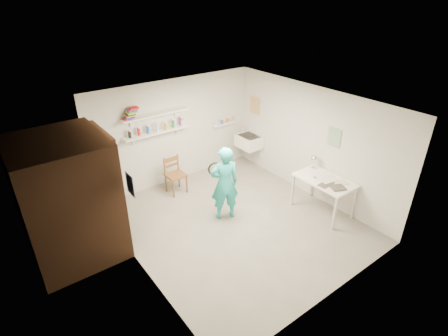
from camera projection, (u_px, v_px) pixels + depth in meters
floor at (236, 223)px, 6.87m from camera, size 4.00×4.50×0.02m
ceiling at (239, 104)px, 5.74m from camera, size 4.00×4.50×0.02m
wall_back at (175, 132)px, 7.91m from camera, size 4.00×0.02×2.40m
wall_front at (342, 232)px, 4.71m from camera, size 4.00×0.02×2.40m
wall_left at (133, 206)px, 5.24m from camera, size 0.02×4.50×2.40m
wall_right at (311, 142)px, 7.37m from camera, size 0.02×4.50×2.40m
doorway_recess at (111, 188)px, 6.09m from camera, size 0.02×0.90×2.00m
corridor_box at (68, 199)px, 5.69m from camera, size 1.40×1.50×2.10m
door_lintel at (102, 132)px, 5.61m from camera, size 0.06×1.05×0.10m
door_jamb_near at (123, 201)px, 5.74m from camera, size 0.06×0.10×2.00m
door_jamb_far at (102, 177)px, 6.45m from camera, size 0.06×0.10×2.00m
shelf_lower at (157, 132)px, 7.48m from camera, size 1.50×0.22×0.03m
shelf_upper at (155, 114)px, 7.29m from camera, size 1.50×0.22×0.03m
ledge_shelf at (225, 124)px, 8.60m from camera, size 0.70×0.14×0.03m
poster_left at (130, 184)px, 5.12m from camera, size 0.01×0.28×0.36m
poster_right_a at (255, 106)px, 8.47m from camera, size 0.01×0.34×0.42m
poster_right_b at (334, 137)px, 6.83m from camera, size 0.01×0.30×0.38m
belfast_sink at (249, 141)px, 8.67m from camera, size 0.48×0.60×0.30m
man at (225, 184)px, 6.70m from camera, size 0.65×0.54×1.53m
wall_clock at (215, 169)px, 6.69m from camera, size 0.27×0.13×0.27m
wooden_chair at (176, 175)px, 7.69m from camera, size 0.42×0.40×0.86m
work_table at (323, 196)px, 7.04m from camera, size 0.68×1.14×0.76m
desk_lamp at (315, 158)px, 7.18m from camera, size 0.14×0.14×0.14m
spray_cans at (157, 128)px, 7.43m from camera, size 1.26×0.06×0.17m
book_stack at (131, 113)px, 6.95m from camera, size 0.32×0.14×0.22m
ledge_pots at (225, 121)px, 8.57m from camera, size 0.48×0.07×0.09m
papers at (325, 179)px, 6.86m from camera, size 0.30×0.22×0.03m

